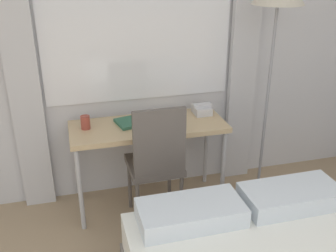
# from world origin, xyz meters

# --- Properties ---
(wall_back_with_window) EXTENTS (5.11, 0.13, 2.70)m
(wall_back_with_window) POSITION_xyz_m (-0.00, 3.24, 1.35)
(wall_back_with_window) COLOR silver
(wall_back_with_window) RESTS_ON ground_plane
(desk) EXTENTS (1.22, 0.49, 0.74)m
(desk) POSITION_xyz_m (-0.04, 2.92, 0.67)
(desk) COLOR tan
(desk) RESTS_ON ground_plane
(desk_chair) EXTENTS (0.40, 0.40, 1.00)m
(desk_chair) POSITION_xyz_m (-0.04, 2.66, 0.56)
(desk_chair) COLOR #59514C
(desk_chair) RESTS_ON ground_plane
(telephone) EXTENTS (0.15, 0.16, 0.09)m
(telephone) POSITION_xyz_m (0.45, 3.03, 0.77)
(telephone) COLOR silver
(telephone) RESTS_ON desk
(book) EXTENTS (0.27, 0.26, 0.02)m
(book) POSITION_xyz_m (-0.16, 2.98, 0.75)
(book) COLOR #33664C
(book) RESTS_ON desk
(mug) EXTENTS (0.07, 0.07, 0.10)m
(mug) POSITION_xyz_m (-0.52, 2.97, 0.79)
(mug) COLOR #993F33
(mug) RESTS_ON desk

